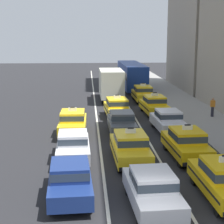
{
  "coord_description": "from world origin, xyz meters",
  "views": [
    {
      "loc": [
        -2.33,
        -11.51,
        6.82
      ],
      "look_at": [
        -0.58,
        15.0,
        1.3
      ],
      "focal_mm": 60.14,
      "sensor_mm": 36.0,
      "label": 1
    }
  ],
  "objects_px": {
    "taxi_right_second": "(186,143)",
    "taxi_right_fourth": "(154,105)",
    "sedan_left_second": "(73,145)",
    "taxi_center_second": "(130,147)",
    "taxi_right_fifth": "(143,93)",
    "bus_right_sixth": "(132,75)",
    "box_truck_center_fifth": "(111,84)",
    "sedan_left_nearest": "(70,179)",
    "sedan_center_third": "(122,122)",
    "taxi_right_nearest": "(224,179)",
    "taxi_left_third": "(73,122)",
    "sedan_center_nearest": "(152,189)",
    "sedan_right_third": "(168,120)",
    "pedestrian_trailing": "(213,107)",
    "taxi_center_fourth": "(117,107)"
  },
  "relations": [
    {
      "from": "taxi_right_fifth",
      "to": "sedan_left_second",
      "type": "bearing_deg",
      "value": -110.01
    },
    {
      "from": "sedan_left_second",
      "to": "sedan_center_nearest",
      "type": "bearing_deg",
      "value": -61.64
    },
    {
      "from": "taxi_right_fifth",
      "to": "bus_right_sixth",
      "type": "height_order",
      "value": "bus_right_sixth"
    },
    {
      "from": "taxi_center_second",
      "to": "sedan_center_third",
      "type": "distance_m",
      "value": 5.95
    },
    {
      "from": "sedan_left_second",
      "to": "box_truck_center_fifth",
      "type": "distance_m",
      "value": 19.24
    },
    {
      "from": "taxi_right_fourth",
      "to": "bus_right_sixth",
      "type": "xyz_separation_m",
      "value": [
        -0.11,
        15.67,
        0.94
      ]
    },
    {
      "from": "taxi_left_third",
      "to": "taxi_right_fifth",
      "type": "distance_m",
      "value": 14.09
    },
    {
      "from": "sedan_center_third",
      "to": "taxi_right_second",
      "type": "height_order",
      "value": "taxi_right_second"
    },
    {
      "from": "taxi_left_third",
      "to": "bus_right_sixth",
      "type": "bearing_deg",
      "value": 72.99
    },
    {
      "from": "box_truck_center_fifth",
      "to": "taxi_right_second",
      "type": "bearing_deg",
      "value": -80.88
    },
    {
      "from": "box_truck_center_fifth",
      "to": "sedan_left_nearest",
      "type": "bearing_deg",
      "value": -97.66
    },
    {
      "from": "taxi_center_fourth",
      "to": "sedan_left_second",
      "type": "bearing_deg",
      "value": -107.24
    },
    {
      "from": "taxi_center_second",
      "to": "pedestrian_trailing",
      "type": "distance_m",
      "value": 13.09
    },
    {
      "from": "sedan_left_nearest",
      "to": "taxi_right_fourth",
      "type": "distance_m",
      "value": 17.73
    },
    {
      "from": "sedan_left_nearest",
      "to": "taxi_right_fifth",
      "type": "relative_size",
      "value": 0.95
    },
    {
      "from": "taxi_right_fifth",
      "to": "bus_right_sixth",
      "type": "relative_size",
      "value": 0.41
    },
    {
      "from": "sedan_left_nearest",
      "to": "taxi_left_third",
      "type": "bearing_deg",
      "value": 91.42
    },
    {
      "from": "taxi_left_third",
      "to": "box_truck_center_fifth",
      "type": "bearing_deg",
      "value": 75.56
    },
    {
      "from": "pedestrian_trailing",
      "to": "sedan_right_third",
      "type": "bearing_deg",
      "value": -138.28
    },
    {
      "from": "taxi_center_fourth",
      "to": "box_truck_center_fifth",
      "type": "relative_size",
      "value": 0.67
    },
    {
      "from": "taxi_left_third",
      "to": "bus_right_sixth",
      "type": "height_order",
      "value": "bus_right_sixth"
    },
    {
      "from": "sedan_left_second",
      "to": "taxi_center_second",
      "type": "bearing_deg",
      "value": -10.69
    },
    {
      "from": "sedan_left_second",
      "to": "taxi_right_fourth",
      "type": "distance_m",
      "value": 13.3
    },
    {
      "from": "taxi_right_nearest",
      "to": "sedan_left_second",
      "type": "bearing_deg",
      "value": 140.02
    },
    {
      "from": "taxi_center_fourth",
      "to": "taxi_right_fifth",
      "type": "height_order",
      "value": "same"
    },
    {
      "from": "sedan_center_nearest",
      "to": "taxi_right_nearest",
      "type": "height_order",
      "value": "taxi_right_nearest"
    },
    {
      "from": "sedan_left_second",
      "to": "taxi_right_fourth",
      "type": "relative_size",
      "value": 0.94
    },
    {
      "from": "taxi_right_fourth",
      "to": "sedan_center_third",
      "type": "bearing_deg",
      "value": -118.64
    },
    {
      "from": "taxi_center_second",
      "to": "taxi_right_fifth",
      "type": "height_order",
      "value": "same"
    },
    {
      "from": "sedan_center_nearest",
      "to": "sedan_right_third",
      "type": "bearing_deg",
      "value": 75.04
    },
    {
      "from": "sedan_center_third",
      "to": "pedestrian_trailing",
      "type": "relative_size",
      "value": 2.75
    },
    {
      "from": "taxi_right_nearest",
      "to": "sedan_center_third",
      "type": "bearing_deg",
      "value": 107.04
    },
    {
      "from": "sedan_center_nearest",
      "to": "taxi_center_second",
      "type": "relative_size",
      "value": 0.95
    },
    {
      "from": "taxi_left_third",
      "to": "sedan_right_third",
      "type": "xyz_separation_m",
      "value": [
        6.71,
        0.2,
        -0.03
      ]
    },
    {
      "from": "taxi_center_second",
      "to": "taxi_right_nearest",
      "type": "relative_size",
      "value": 1.0
    },
    {
      "from": "sedan_center_third",
      "to": "sedan_left_nearest",
      "type": "bearing_deg",
      "value": -106.89
    },
    {
      "from": "sedan_center_nearest",
      "to": "pedestrian_trailing",
      "type": "height_order",
      "value": "pedestrian_trailing"
    },
    {
      "from": "sedan_center_third",
      "to": "taxi_right_nearest",
      "type": "distance_m",
      "value": 11.29
    },
    {
      "from": "taxi_right_second",
      "to": "taxi_right_fourth",
      "type": "bearing_deg",
      "value": 88.75
    },
    {
      "from": "box_truck_center_fifth",
      "to": "taxi_right_nearest",
      "type": "relative_size",
      "value": 1.52
    },
    {
      "from": "taxi_left_third",
      "to": "bus_right_sixth",
      "type": "relative_size",
      "value": 0.41
    },
    {
      "from": "sedan_left_second",
      "to": "taxi_center_second",
      "type": "xyz_separation_m",
      "value": [
        3.09,
        -0.58,
        0.03
      ]
    },
    {
      "from": "sedan_left_second",
      "to": "taxi_right_second",
      "type": "distance_m",
      "value": 6.31
    },
    {
      "from": "taxi_right_fourth",
      "to": "bus_right_sixth",
      "type": "bearing_deg",
      "value": 90.4
    },
    {
      "from": "pedestrian_trailing",
      "to": "taxi_center_fourth",
      "type": "bearing_deg",
      "value": 174.87
    },
    {
      "from": "taxi_left_third",
      "to": "sedan_center_nearest",
      "type": "xyz_separation_m",
      "value": [
        3.54,
        -11.65,
        -0.03
      ]
    },
    {
      "from": "taxi_right_fourth",
      "to": "sedan_left_second",
      "type": "bearing_deg",
      "value": -119.54
    },
    {
      "from": "taxi_right_nearest",
      "to": "taxi_right_fifth",
      "type": "height_order",
      "value": "same"
    },
    {
      "from": "taxi_right_second",
      "to": "taxi_right_fourth",
      "type": "relative_size",
      "value": 0.99
    },
    {
      "from": "box_truck_center_fifth",
      "to": "sedan_right_third",
      "type": "distance_m",
      "value": 13.68
    }
  ]
}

